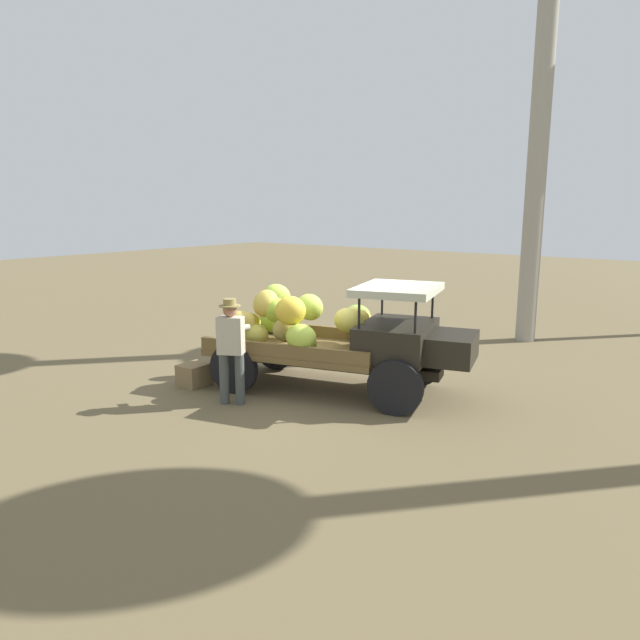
# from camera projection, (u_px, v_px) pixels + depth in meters

# --- Properties ---
(ground_plane) EXTENTS (60.00, 60.00, 0.00)m
(ground_plane) POSITION_uv_depth(u_px,v_px,m) (330.00, 385.00, 10.21)
(ground_plane) COLOR brown
(truck) EXTENTS (4.66, 2.67, 1.87)m
(truck) POSITION_uv_depth(u_px,v_px,m) (338.00, 335.00, 9.73)
(truck) COLOR black
(truck) RESTS_ON ground
(farmer) EXTENTS (0.57, 0.54, 1.71)m
(farmer) POSITION_uv_depth(u_px,v_px,m) (231.00, 345.00, 9.06)
(farmer) COLOR #444A47
(farmer) RESTS_ON ground
(wooden_crate) EXTENTS (0.45, 0.54, 0.39)m
(wooden_crate) POSITION_uv_depth(u_px,v_px,m) (195.00, 375.00, 10.15)
(wooden_crate) COLOR olive
(wooden_crate) RESTS_ON ground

